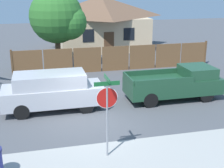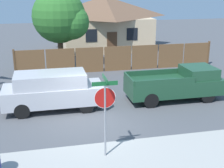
{
  "view_description": "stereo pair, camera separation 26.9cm",
  "coord_description": "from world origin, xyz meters",
  "px_view_note": "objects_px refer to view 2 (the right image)",
  "views": [
    {
      "loc": [
        -2.15,
        -12.79,
        5.97
      ],
      "look_at": [
        1.1,
        0.48,
        1.6
      ],
      "focal_mm": 50.0,
      "sensor_mm": 36.0,
      "label": 1
    },
    {
      "loc": [
        -1.89,
        -12.85,
        5.97
      ],
      "look_at": [
        1.1,
        0.48,
        1.6
      ],
      "focal_mm": 50.0,
      "sensor_mm": 36.0,
      "label": 2
    }
  ],
  "objects_px": {
    "oak_tree": "(62,18)",
    "stop_sign": "(105,103)",
    "orange_pickup": "(177,84)",
    "house": "(105,21)",
    "red_suv": "(53,90)"
  },
  "relations": [
    {
      "from": "red_suv",
      "to": "stop_sign",
      "type": "distance_m",
      "value": 5.29
    },
    {
      "from": "oak_tree",
      "to": "red_suv",
      "type": "height_order",
      "value": "oak_tree"
    },
    {
      "from": "orange_pickup",
      "to": "oak_tree",
      "type": "bearing_deg",
      "value": 123.35
    },
    {
      "from": "house",
      "to": "orange_pickup",
      "type": "bearing_deg",
      "value": -86.51
    },
    {
      "from": "red_suv",
      "to": "stop_sign",
      "type": "height_order",
      "value": "stop_sign"
    },
    {
      "from": "house",
      "to": "oak_tree",
      "type": "relative_size",
      "value": 1.54
    },
    {
      "from": "house",
      "to": "stop_sign",
      "type": "distance_m",
      "value": 20.52
    },
    {
      "from": "oak_tree",
      "to": "stop_sign",
      "type": "height_order",
      "value": "oak_tree"
    },
    {
      "from": "oak_tree",
      "to": "orange_pickup",
      "type": "xyz_separation_m",
      "value": [
        5.47,
        -8.23,
        -2.82
      ]
    },
    {
      "from": "orange_pickup",
      "to": "stop_sign",
      "type": "xyz_separation_m",
      "value": [
        -4.95,
        -4.92,
        1.16
      ]
    },
    {
      "from": "stop_sign",
      "to": "oak_tree",
      "type": "bearing_deg",
      "value": 92.02
    },
    {
      "from": "stop_sign",
      "to": "house",
      "type": "bearing_deg",
      "value": 78.45
    },
    {
      "from": "oak_tree",
      "to": "stop_sign",
      "type": "relative_size",
      "value": 1.89
    },
    {
      "from": "red_suv",
      "to": "orange_pickup",
      "type": "height_order",
      "value": "red_suv"
    },
    {
      "from": "red_suv",
      "to": "orange_pickup",
      "type": "relative_size",
      "value": 0.96
    }
  ]
}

